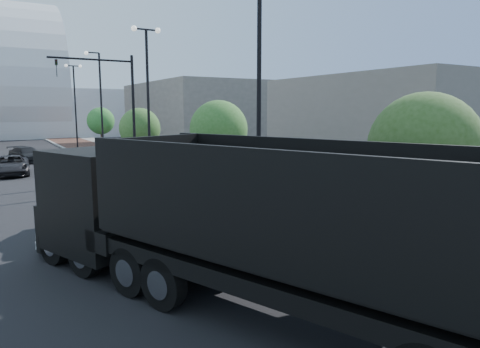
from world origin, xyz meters
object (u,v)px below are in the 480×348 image
dump_truck (185,226)px  pedestrian (299,184)px  dark_car_mid (11,165)px  white_sedan (66,220)px

dump_truck → pedestrian: dump_truck is taller
dark_car_mid → pedestrian: 21.05m
dark_car_mid → white_sedan: bearing=-83.7°
white_sedan → pedestrian: (11.26, 0.89, 0.20)m
dump_truck → pedestrian: bearing=16.3°
dump_truck → dark_car_mid: bearing=75.3°
dump_truck → white_sedan: size_ratio=3.57×
pedestrian → dark_car_mid: bearing=-37.8°
pedestrian → dump_truck: bearing=54.6°
white_sedan → pedestrian: bearing=19.8°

